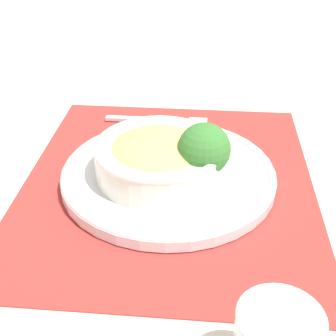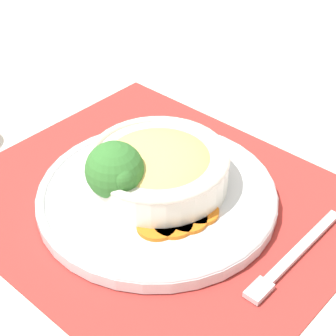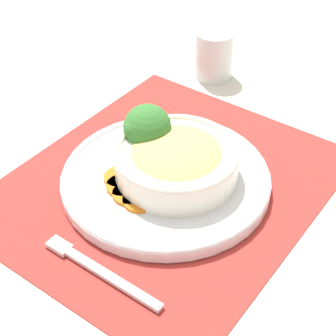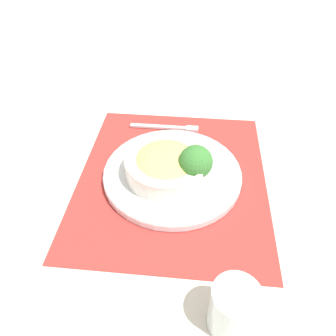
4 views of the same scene
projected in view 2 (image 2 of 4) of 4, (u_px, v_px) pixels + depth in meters
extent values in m
plane|color=beige|center=(157.00, 203.00, 0.73)|extent=(4.00, 4.00, 0.00)
cube|color=#B2332D|center=(157.00, 202.00, 0.73)|extent=(0.52, 0.45, 0.00)
cylinder|color=silver|center=(157.00, 196.00, 0.72)|extent=(0.31, 0.31, 0.02)
torus|color=silver|center=(157.00, 192.00, 0.72)|extent=(0.31, 0.31, 0.01)
cylinder|color=silver|center=(158.00, 171.00, 0.72)|extent=(0.18, 0.18, 0.04)
torus|color=silver|center=(158.00, 156.00, 0.70)|extent=(0.18, 0.18, 0.01)
ellipsoid|color=#EAC66B|center=(158.00, 164.00, 0.71)|extent=(0.15, 0.15, 0.05)
cylinder|color=#84AD5B|center=(117.00, 195.00, 0.69)|extent=(0.02, 0.02, 0.02)
sphere|color=#387A33|center=(115.00, 170.00, 0.67)|extent=(0.07, 0.07, 0.07)
sphere|color=#387A33|center=(122.00, 177.00, 0.65)|extent=(0.03, 0.03, 0.03)
sphere|color=#387A33|center=(108.00, 159.00, 0.68)|extent=(0.03, 0.03, 0.03)
cylinder|color=orange|center=(157.00, 226.00, 0.66)|extent=(0.05, 0.05, 0.01)
cylinder|color=orange|center=(173.00, 224.00, 0.67)|extent=(0.05, 0.05, 0.01)
cylinder|color=orange|center=(187.00, 219.00, 0.67)|extent=(0.05, 0.05, 0.01)
cylinder|color=orange|center=(199.00, 212.00, 0.68)|extent=(0.05, 0.05, 0.01)
cube|color=silver|center=(297.00, 252.00, 0.65)|extent=(0.02, 0.18, 0.01)
cube|color=silver|center=(259.00, 291.00, 0.61)|extent=(0.02, 0.03, 0.01)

